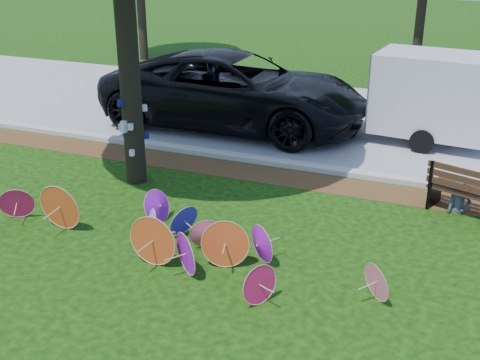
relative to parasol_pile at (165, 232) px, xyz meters
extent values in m
plane|color=black|center=(0.29, -0.51, -0.38)|extent=(90.00, 90.00, 0.00)
cube|color=#472D16|center=(0.29, 3.99, -0.38)|extent=(90.00, 1.00, 0.01)
cube|color=#B7B5AD|center=(0.29, 4.69, -0.32)|extent=(90.00, 0.30, 0.12)
cube|color=gray|center=(0.29, 8.84, -0.38)|extent=(90.00, 8.00, 0.01)
cylinder|color=black|center=(-2.13, 2.59, 2.43)|extent=(0.44, 0.44, 5.62)
cone|color=#B94419|center=(-2.20, 0.10, 0.07)|extent=(0.90, 0.23, 0.90)
cone|color=#E1647E|center=(3.65, -0.09, -0.07)|extent=(0.57, 0.57, 0.63)
cone|color=purple|center=(0.68, -0.47, -0.01)|extent=(0.66, 0.58, 0.74)
cone|color=#E1647E|center=(0.66, 0.30, -0.07)|extent=(0.67, 0.51, 0.63)
cone|color=purple|center=(-0.67, 0.98, -0.04)|extent=(0.45, 0.73, 0.67)
cone|color=#D91B52|center=(-3.26, 0.10, -0.04)|extent=(0.72, 0.57, 0.69)
cone|color=#D91B52|center=(2.00, -0.82, -0.06)|extent=(0.46, 0.63, 0.64)
cone|color=#B94419|center=(0.02, -0.38, 0.06)|extent=(0.88, 0.20, 0.88)
cone|color=#3726E8|center=(-0.02, 0.69, -0.07)|extent=(0.50, 0.68, 0.62)
cone|color=purple|center=(1.62, 0.28, -0.04)|extent=(0.61, 0.54, 0.68)
cone|color=#586DE5|center=(-0.24, -0.14, 0.03)|extent=(0.70, 0.79, 0.82)
cone|color=#B94419|center=(1.12, 0.02, 0.02)|extent=(0.84, 0.47, 0.82)
imported|color=black|center=(-1.64, 7.16, 0.64)|extent=(7.40, 3.45, 2.05)
cube|color=silver|center=(3.61, 7.73, 0.93)|extent=(3.04, 2.09, 2.62)
imported|color=#3B4351|center=(4.60, 3.56, 0.27)|extent=(0.56, 0.48, 1.31)
cylinder|color=black|center=(2.23, 16.21, 2.12)|extent=(0.36, 0.36, 5.00)
camera|label=1|loc=(4.60, -7.99, 4.78)|focal=45.00mm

